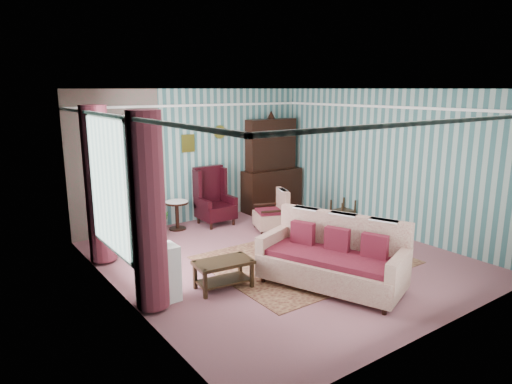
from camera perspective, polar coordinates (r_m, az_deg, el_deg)
floor at (r=8.06m, az=3.06°, el=-8.31°), size 6.00×6.00×0.00m
room_shell at (r=7.35m, az=-1.39°, el=5.80°), size 5.53×6.02×2.91m
bookcase at (r=9.49m, az=-14.18°, el=1.60°), size 0.80×0.28×2.24m
dresser_hutch at (r=10.97m, az=2.03°, el=3.77°), size 1.50×0.56×2.36m
wingback_left at (r=9.16m, az=-14.56°, el=-2.01°), size 0.76×0.80×1.25m
wingback_right at (r=9.89m, az=-5.09°, el=-0.55°), size 0.76×0.80×1.25m
seated_woman at (r=9.17m, az=-14.54°, el=-2.22°), size 0.44×0.40×1.18m
round_side_table at (r=9.72m, az=-9.83°, el=-2.92°), size 0.50×0.50×0.60m
nest_table at (r=10.21m, az=10.79°, el=-2.36°), size 0.45×0.38×0.54m
plant_stand at (r=6.52m, az=-12.14°, el=-10.07°), size 0.55×0.35×0.80m
rug at (r=8.03m, az=6.11°, el=-8.42°), size 3.20×2.60×0.01m
sofa at (r=6.88m, az=9.42°, el=-8.13°), size 1.83×2.39×0.93m
floral_armchair at (r=9.49m, az=1.85°, el=-1.97°), size 0.95×0.92×0.97m
coffee_table at (r=6.87m, az=-4.09°, el=-10.25°), size 0.90×0.57×0.43m
potted_plant_a at (r=6.21m, az=-12.96°, el=-5.41°), size 0.38×0.34×0.39m
potted_plant_b at (r=6.46m, az=-11.79°, el=-4.35°), size 0.26×0.21×0.45m
potted_plant_c at (r=6.35m, az=-12.70°, el=-5.19°), size 0.24×0.24×0.35m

